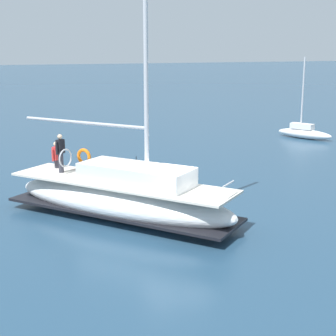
# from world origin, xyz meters

# --- Properties ---
(ground_plane) EXTENTS (400.00, 400.00, 0.00)m
(ground_plane) POSITION_xyz_m (0.00, 0.00, 0.00)
(ground_plane) COLOR navy
(main_sailboat) EXTENTS (9.17, 7.60, 12.63)m
(main_sailboat) POSITION_xyz_m (-1.77, -1.45, 0.91)
(main_sailboat) COLOR white
(main_sailboat) RESTS_ON ground
(moored_cutter_left) EXTENTS (4.24, 2.55, 5.82)m
(moored_cutter_left) POSITION_xyz_m (-13.36, 16.67, 0.47)
(moored_cutter_left) COLOR white
(moored_cutter_left) RESTS_ON ground
(mooring_buoy) EXTENTS (0.58, 0.58, 0.89)m
(mooring_buoy) POSITION_xyz_m (-9.00, 1.91, 0.17)
(mooring_buoy) COLOR silver
(mooring_buoy) RESTS_ON ground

